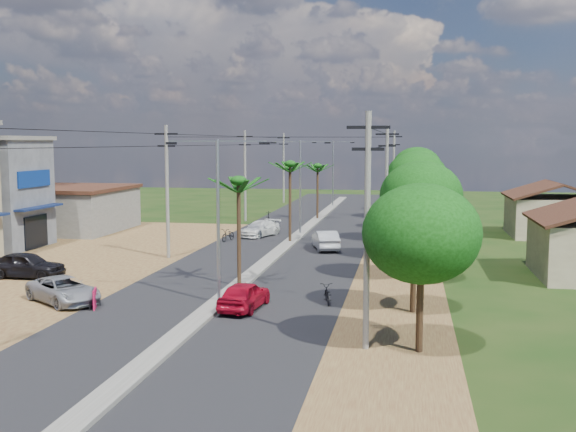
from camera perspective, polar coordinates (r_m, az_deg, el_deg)
name	(u,v)px	position (r m, az deg, el deg)	size (l,w,h in m)	color
ground	(219,304)	(33.29, -5.85, -7.41)	(160.00, 160.00, 0.00)	black
road	(278,254)	(47.59, -0.87, -3.20)	(12.00, 110.00, 0.04)	black
median	(285,246)	(50.49, -0.22, -2.57)	(1.00, 90.00, 0.18)	#605E56
dirt_lot_west	(28,265)	(46.51, -21.12, -3.85)	(18.00, 46.00, 0.04)	#57341D
dirt_shoulder_east	(400,257)	(46.74, 9.43, -3.47)	(5.00, 90.00, 0.03)	#57341D
low_shed	(65,209)	(62.98, -18.33, 0.59)	(10.40, 10.40, 3.95)	#605E56
house_east_far	(553,208)	(60.53, 21.55, 0.66)	(7.60, 7.50, 4.60)	gray
tree_east_a	(421,234)	(25.31, 11.23, -1.50)	(4.40, 4.40, 6.37)	black
tree_east_b	(414,224)	(31.30, 10.66, -0.70)	(4.00, 4.00, 5.83)	black
tree_east_c	(421,196)	(38.20, 11.20, 1.66)	(4.60, 4.60, 6.83)	black
tree_east_d	(414,196)	(45.21, 10.65, 1.70)	(4.20, 4.20, 6.13)	black
tree_east_e	(416,178)	(53.15, 10.82, 3.18)	(4.80, 4.80, 7.14)	black
tree_east_f	(411,187)	(61.21, 10.34, 2.46)	(3.80, 3.80, 5.52)	black
tree_east_g	(417,168)	(69.13, 10.84, 3.99)	(5.00, 5.00, 7.38)	black
tree_east_h	(413,171)	(77.14, 10.55, 3.78)	(4.40, 4.40, 6.52)	black
palm_median_near	(239,186)	(36.28, -4.21, 2.59)	(2.00, 2.00, 6.15)	black
palm_median_mid	(290,168)	(51.90, 0.17, 4.11)	(2.00, 2.00, 6.55)	black
palm_median_far	(318,168)	(67.72, 2.52, 4.07)	(2.00, 2.00, 5.85)	black
streetlight_near	(218,206)	(32.49, -5.95, 0.82)	(5.10, 0.18, 8.00)	gray
streetlight_mid	(300,179)	(56.87, 1.05, 3.18)	(5.10, 0.18, 8.00)	gray
streetlight_far	(333,168)	(81.63, 3.83, 4.11)	(5.10, 0.18, 8.00)	gray
utility_pole_w_b	(167,188)	(46.05, -10.19, 2.32)	(1.60, 0.24, 9.00)	#605E56
utility_pole_w_c	(245,173)	(67.08, -3.65, 3.61)	(1.60, 0.24, 9.00)	#605E56
utility_pole_w_d	(284,166)	(87.60, -0.37, 4.25)	(1.60, 0.24, 9.00)	#605E56
utility_pole_e_a	(367,226)	(25.31, 6.72, -0.81)	(1.60, 0.24, 9.00)	#605E56
utility_pole_e_b	(386,187)	(47.20, 8.33, 2.44)	(1.60, 0.24, 9.00)	#605E56
utility_pole_e_c	(394,173)	(69.16, 8.93, 3.63)	(1.60, 0.24, 9.00)	#605E56
car_red_near	(244,296)	(31.87, -3.72, -6.78)	(1.57, 3.91, 1.33)	maroon
car_silver_mid	(325,240)	(49.25, 3.19, -2.08)	(1.51, 4.32, 1.42)	#919398
car_white_far	(260,229)	(56.13, -2.40, -1.12)	(1.79, 4.40, 1.28)	silver
car_parked_silver	(64,291)	(34.84, -18.46, -6.02)	(2.10, 4.55, 1.27)	#919398
car_parked_dark	(26,265)	(41.86, -21.28, -3.93)	(1.78, 4.44, 1.51)	black
moto_rider_east	(327,295)	(32.99, 3.33, -6.71)	(0.60, 1.72, 0.90)	black
moto_rider_west_a	(228,235)	(53.56, -5.09, -1.63)	(0.68, 1.94, 1.02)	black
moto_rider_west_b	(269,217)	(66.69, -1.66, -0.06)	(0.47, 1.66, 1.00)	black
roadside_sign	(95,299)	(33.30, -16.04, -6.78)	(0.48, 1.11, 0.97)	#A30F38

